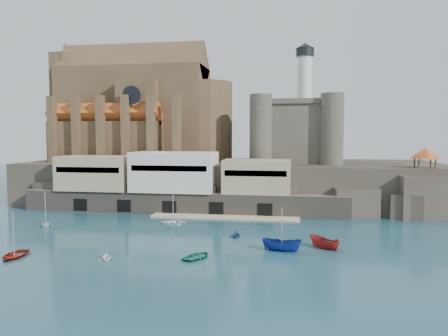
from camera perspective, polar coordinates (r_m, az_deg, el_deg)
ground at (r=71.80m, az=-3.83°, el=-9.13°), size 300.00×300.00×0.00m
promontory at (r=109.20m, az=0.75°, el=-1.85°), size 100.00×36.00×10.00m
quay at (r=95.32m, az=-6.67°, el=-2.09°), size 70.00×12.00×13.05m
church at (r=117.03m, az=-10.81°, el=6.93°), size 47.00×25.93×30.51m
castle_keep at (r=109.07m, az=9.41°, el=5.13°), size 21.20×21.20×29.30m
rock_outcrop at (r=98.21m, az=24.65°, el=-3.48°), size 14.50×10.50×8.70m
pavilion at (r=97.62m, az=24.79°, el=1.60°), size 6.40×6.40×5.40m
boat_0 at (r=67.52m, az=-25.71°, el=-10.44°), size 4.04×1.57×5.51m
boat_1 at (r=61.99m, az=-15.10°, el=-11.47°), size 2.87×2.40×2.86m
boat_2 at (r=64.70m, az=7.54°, el=-10.68°), size 2.62×2.58×5.82m
boat_3 at (r=60.86m, az=-3.51°, el=-11.62°), size 3.62×2.47×4.94m
boat_4 at (r=86.71m, az=-22.24°, el=-7.10°), size 3.27×2.72×3.26m
boat_5 at (r=67.22m, az=12.90°, el=-10.18°), size 2.87×2.86×5.32m
boat_6 at (r=83.73m, az=-6.65°, el=-7.20°), size 1.32×3.69×5.07m
boat_7 at (r=72.65m, az=1.58°, el=-8.97°), size 2.49×1.72×2.68m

